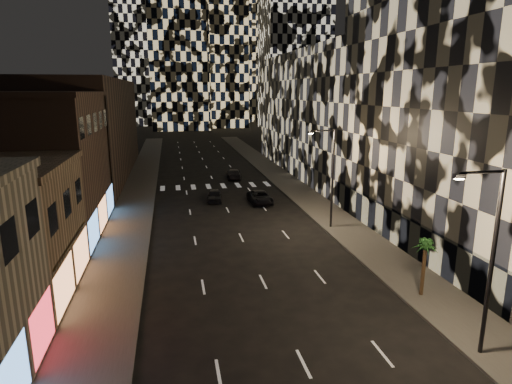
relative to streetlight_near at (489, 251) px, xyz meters
name	(u,v)px	position (x,y,z in m)	size (l,w,h in m)	color
sidewalk_left	(139,189)	(-18.35, 40.00, -5.28)	(4.00, 120.00, 0.15)	#47443F
sidewalk_right	(288,182)	(1.65, 40.00, -5.28)	(4.00, 120.00, 0.15)	#47443F
curb_left	(155,188)	(-16.25, 40.00, -5.28)	(0.20, 120.00, 0.15)	#4C4C47
curb_right	(273,183)	(-0.45, 40.00, -5.28)	(0.20, 120.00, 0.15)	#4C4C47
retail_brown	(38,168)	(-25.35, 23.50, 0.65)	(10.00, 15.00, 12.00)	#483329
retail_filler_left	(91,129)	(-25.35, 50.00, 1.65)	(10.00, 40.00, 14.00)	#483329
midrise_right	(496,110)	(11.65, 14.50, 5.65)	(16.00, 25.00, 22.00)	#232326
midrise_base	(398,228)	(3.95, 14.50, -3.85)	(0.60, 25.00, 3.00)	#383838
midrise_filler_right	(340,114)	(11.65, 47.00, 3.65)	(16.00, 40.00, 18.00)	#232326
streetlight_near	(489,251)	(0.00, 0.00, 0.00)	(2.55, 0.25, 9.00)	black
streetlight_far	(330,172)	(0.00, 20.00, 0.00)	(2.55, 0.25, 9.00)	black
car_dark_midlane	(215,196)	(-9.32, 32.02, -4.69)	(1.57, 3.90, 1.33)	black
car_dark_oncoming	(234,174)	(-5.27, 44.45, -4.65)	(1.97, 4.84, 1.41)	black
car_dark_rightlane	(260,197)	(-4.35, 30.11, -4.67)	(2.26, 4.90, 1.36)	black
palm_tree	(425,249)	(0.84, 6.01, -2.21)	(1.84, 1.84, 3.63)	#47331E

